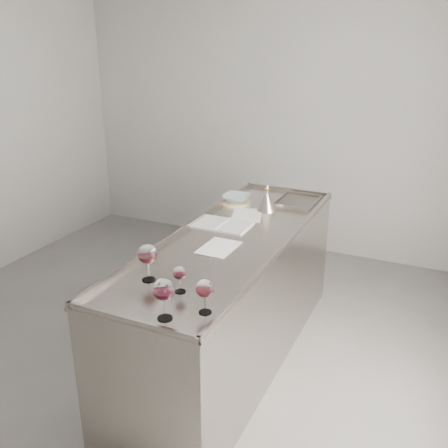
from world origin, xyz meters
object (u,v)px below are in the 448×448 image
at_px(wine_glass_left, 147,255).
at_px(notebook, 223,224).
at_px(wine_glass_right, 205,289).
at_px(ceramic_bowl, 236,198).
at_px(wine_glass_middle, 164,290).
at_px(wine_glass_small, 180,274).
at_px(wine_funnel, 267,202).
at_px(counter, 232,299).

relative_size(wine_glass_left, notebook, 0.55).
distance_m(wine_glass_right, ceramic_bowl, 1.73).
bearing_deg(wine_glass_middle, wine_glass_small, 104.11).
bearing_deg(wine_funnel, wine_glass_small, -88.08).
distance_m(notebook, ceramic_bowl, 0.52).
xyz_separation_m(wine_glass_left, wine_glass_middle, (0.29, -0.31, -0.00)).
bearing_deg(wine_glass_right, ceramic_bowl, 108.56).
distance_m(wine_glass_left, wine_glass_right, 0.48).
bearing_deg(notebook, wine_glass_middle, -77.70).
bearing_deg(wine_glass_left, wine_glass_small, -11.40).
height_order(wine_glass_right, wine_glass_small, wine_glass_right).
height_order(wine_glass_middle, wine_glass_small, wine_glass_middle).
relative_size(counter, wine_funnel, 10.93).
distance_m(notebook, wine_funnel, 0.47).
height_order(counter, ceramic_bowl, ceramic_bowl).
height_order(wine_glass_right, notebook, wine_glass_right).
xyz_separation_m(wine_glass_middle, wine_funnel, (-0.11, 1.70, -0.08)).
bearing_deg(wine_glass_right, wine_funnel, 99.56).
xyz_separation_m(counter, wine_glass_small, (0.06, -0.82, 0.57)).
height_order(wine_glass_left, ceramic_bowl, wine_glass_left).
distance_m(wine_glass_small, ceramic_bowl, 1.54).
bearing_deg(notebook, ceramic_bowl, 102.41).
distance_m(wine_glass_middle, notebook, 1.31).
height_order(notebook, ceramic_bowl, ceramic_bowl).
bearing_deg(wine_glass_left, counter, 77.61).
bearing_deg(wine_glass_small, notebook, 102.33).
relative_size(counter, wine_glass_right, 13.33).
height_order(counter, wine_funnel, wine_funnel).
bearing_deg(counter, wine_funnel, 89.10).
xyz_separation_m(wine_glass_small, ceramic_bowl, (-0.33, 1.50, -0.06)).
distance_m(counter, notebook, 0.53).
height_order(wine_glass_middle, wine_glass_right, wine_glass_middle).
height_order(wine_glass_middle, wine_funnel, wine_funnel).
bearing_deg(wine_glass_middle, wine_glass_right, 41.21).
distance_m(counter, wine_glass_right, 1.15).
height_order(wine_glass_small, wine_funnel, wine_funnel).
bearing_deg(wine_glass_right, notebook, 110.99).
relative_size(wine_glass_middle, wine_funnel, 0.96).
bearing_deg(ceramic_bowl, wine_glass_small, -77.51).
relative_size(counter, notebook, 6.14).
distance_m(counter, wine_funnel, 0.82).
bearing_deg(wine_glass_middle, notebook, 102.71).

